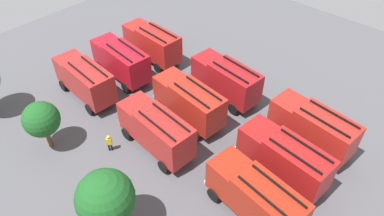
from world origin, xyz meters
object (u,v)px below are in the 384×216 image
at_px(fire_truck_4, 189,101).
at_px(fire_truck_5, 121,60).
at_px(fire_truck_1, 226,79).
at_px(tree_1, 105,198).
at_px(fire_truck_0, 312,126).
at_px(tree_2, 41,119).
at_px(fire_truck_3, 284,157).
at_px(traffic_cone_0, 90,74).
at_px(firefighter_0, 109,143).
at_px(firefighter_1, 263,131).
at_px(fire_truck_6, 255,196).
at_px(traffic_cone_1, 214,111).
at_px(fire_truck_8, 85,79).
at_px(fire_truck_7, 156,129).
at_px(fire_truck_2, 152,43).

bearing_deg(fire_truck_4, fire_truck_5, 5.65).
relative_size(fire_truck_1, tree_1, 1.30).
bearing_deg(fire_truck_0, tree_2, 48.34).
height_order(fire_truck_3, tree_1, tree_1).
distance_m(tree_1, traffic_cone_0, 18.70).
distance_m(firefighter_0, tree_2, 5.57).
relative_size(firefighter_0, firefighter_1, 0.89).
xyz_separation_m(fire_truck_6, traffic_cone_1, (8.72, -6.21, -1.84)).
xyz_separation_m(fire_truck_1, tree_1, (-3.43, 16.23, 1.68)).
distance_m(fire_truck_6, fire_truck_8, 19.29).
height_order(fire_truck_0, firefighter_1, fire_truck_0).
bearing_deg(fire_truck_7, fire_truck_3, -149.97).
height_order(fire_truck_0, fire_truck_8, same).
bearing_deg(fire_truck_0, firefighter_0, 50.17).
height_order(fire_truck_7, tree_2, tree_2).
bearing_deg(fire_truck_1, fire_truck_3, 158.65).
bearing_deg(fire_truck_8, firefighter_0, 161.86).
bearing_deg(firefighter_1, fire_truck_3, 55.24).
bearing_deg(fire_truck_4, tree_2, 64.07).
bearing_deg(fire_truck_2, traffic_cone_0, 71.94).
relative_size(fire_truck_7, traffic_cone_0, 10.39).
relative_size(fire_truck_6, traffic_cone_1, 11.72).
bearing_deg(fire_truck_8, fire_truck_6, -175.88).
relative_size(fire_truck_6, tree_2, 1.64).
distance_m(fire_truck_1, fire_truck_7, 9.05).
xyz_separation_m(fire_truck_7, traffic_cone_0, (12.50, -2.12, -1.80)).
height_order(tree_1, tree_2, tree_1).
xyz_separation_m(fire_truck_5, traffic_cone_0, (2.66, 2.24, -1.80)).
bearing_deg(fire_truck_8, fire_truck_0, -151.48).
relative_size(fire_truck_0, fire_truck_6, 1.00).
distance_m(tree_2, traffic_cone_0, 10.23).
height_order(fire_truck_4, fire_truck_8, same).
xyz_separation_m(fire_truck_4, fire_truck_6, (-9.93, 4.18, 0.00)).
relative_size(fire_truck_0, firefighter_0, 4.61).
distance_m(firefighter_1, tree_1, 14.38).
bearing_deg(traffic_cone_1, fire_truck_2, -12.37).
relative_size(fire_truck_0, fire_truck_1, 1.00).
relative_size(fire_truck_0, traffic_cone_0, 10.45).
height_order(fire_truck_1, fire_truck_2, same).
height_order(tree_1, traffic_cone_0, tree_1).
relative_size(fire_truck_5, firefighter_1, 4.11).
bearing_deg(fire_truck_6, traffic_cone_1, -28.99).
relative_size(fire_truck_2, tree_1, 1.28).
distance_m(fire_truck_6, traffic_cone_0, 22.12).
bearing_deg(fire_truck_7, fire_truck_6, -174.68).
xyz_separation_m(fire_truck_1, fire_truck_6, (-9.54, 8.86, 0.00)).
relative_size(fire_truck_2, traffic_cone_0, 10.33).
bearing_deg(firefighter_1, firefighter_0, -40.97).
distance_m(fire_truck_2, tree_1, 20.83).
xyz_separation_m(fire_truck_7, traffic_cone_1, (-0.73, -6.39, -1.84)).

